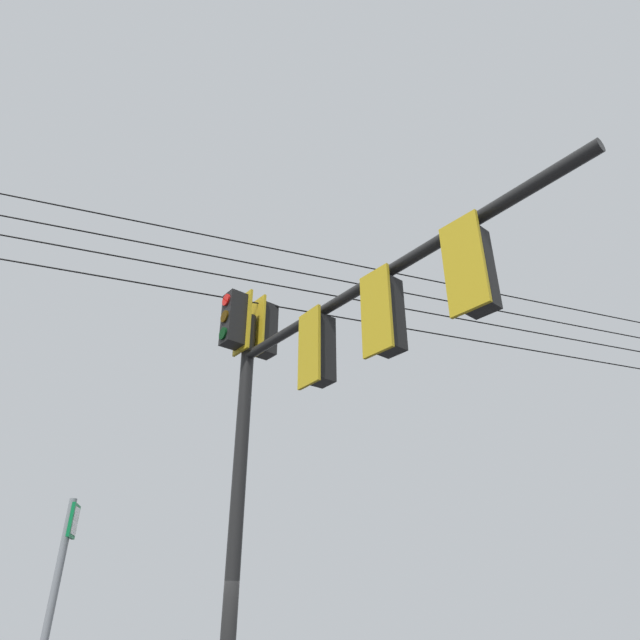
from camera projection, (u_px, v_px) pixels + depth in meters
The scene contains 2 objects.
signal_mast_assembly at pixel (301, 376), 7.14m from camera, with size 2.45×5.62×6.75m.
overhead_wire_span at pixel (338, 288), 9.64m from camera, with size 25.95×21.82×1.56m.
Camera 1 is at (-6.36, -4.67, 2.19)m, focal length 30.42 mm.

